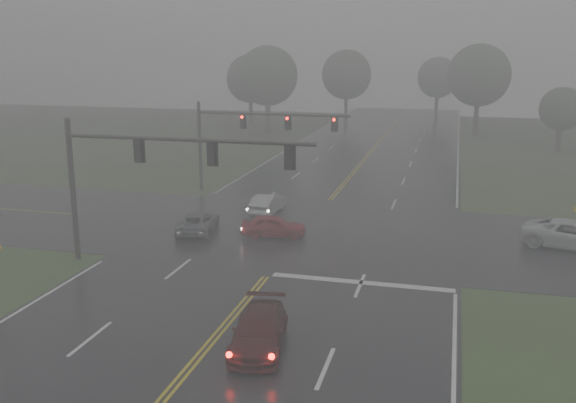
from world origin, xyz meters
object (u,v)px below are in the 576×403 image
(sedan_silver, at_px, (268,213))
(sedan_maroon, at_px, (259,347))
(pickup_white, at_px, (573,249))
(car_grey, at_px, (198,232))
(signal_gantry_far, at_px, (244,130))
(sedan_red, at_px, (274,237))
(signal_gantry_near, at_px, (141,165))

(sedan_silver, bearing_deg, sedan_maroon, 108.98)
(pickup_white, bearing_deg, sedan_silver, 96.09)
(car_grey, relative_size, signal_gantry_far, 0.37)
(sedan_red, relative_size, signal_gantry_near, 0.29)
(sedan_silver, relative_size, car_grey, 0.93)
(sedan_maroon, xyz_separation_m, signal_gantry_far, (-8.52, 24.06, 4.69))
(signal_gantry_near, bearing_deg, sedan_silver, 75.03)
(signal_gantry_near, bearing_deg, signal_gantry_far, 91.20)
(pickup_white, bearing_deg, car_grey, 111.59)
(car_grey, bearing_deg, signal_gantry_near, 77.98)
(pickup_white, bearing_deg, sedan_maroon, 155.61)
(sedan_silver, relative_size, signal_gantry_near, 0.31)
(sedan_maroon, bearing_deg, sedan_red, 94.35)
(sedan_maroon, xyz_separation_m, sedan_red, (-3.30, 13.53, 0.00))
(pickup_white, relative_size, signal_gantry_far, 0.47)
(signal_gantry_far, bearing_deg, sedan_maroon, -70.49)
(car_grey, xyz_separation_m, signal_gantry_near, (-0.29, -6.09, 5.09))
(sedan_red, xyz_separation_m, signal_gantry_near, (-4.87, -6.26, 5.09))
(signal_gantry_far, bearing_deg, pickup_white, -21.57)
(sedan_red, height_order, sedan_silver, sedan_silver)
(sedan_red, distance_m, pickup_white, 16.48)
(car_grey, bearing_deg, sedan_silver, -126.93)
(sedan_maroon, height_order, car_grey, sedan_maroon)
(sedan_silver, relative_size, pickup_white, 0.72)
(sedan_red, distance_m, car_grey, 4.59)
(pickup_white, xyz_separation_m, signal_gantry_near, (-21.23, -8.26, 5.09))
(signal_gantry_near, relative_size, signal_gantry_far, 1.10)
(car_grey, relative_size, signal_gantry_near, 0.33)
(sedan_maroon, xyz_separation_m, signal_gantry_near, (-8.17, 7.26, 5.09))
(sedan_maroon, relative_size, sedan_red, 1.21)
(sedan_red, relative_size, signal_gantry_far, 0.32)
(sedan_silver, distance_m, signal_gantry_far, 7.95)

